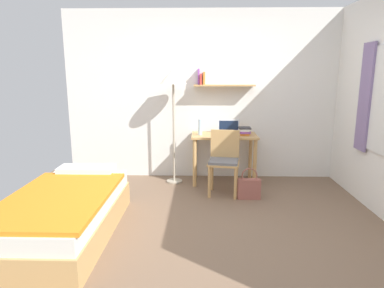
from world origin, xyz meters
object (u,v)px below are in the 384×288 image
at_px(laptop, 229,130).
at_px(standing_lamp, 173,83).
at_px(desk_chair, 224,159).
at_px(handbag, 249,188).
at_px(bed, 65,214).
at_px(water_bottle, 200,127).
at_px(book_stack, 244,131).
at_px(desk, 224,144).

bearing_deg(laptop, standing_lamp, -173.73).
relative_size(desk_chair, handbag, 2.07).
relative_size(bed, handbag, 4.38).
bearing_deg(water_bottle, laptop, 13.67).
relative_size(bed, standing_lamp, 1.08).
bearing_deg(book_stack, bed, -138.99).
bearing_deg(desk, water_bottle, -174.48).
distance_m(desk_chair, standing_lamp, 1.34).
relative_size(desk_chair, standing_lamp, 0.51).
distance_m(desk_chair, handbag, 0.52).
distance_m(desk, handbag, 0.88).
bearing_deg(bed, desk, 45.88).
relative_size(bed, book_stack, 7.84).
height_order(desk, water_bottle, water_bottle).
xyz_separation_m(standing_lamp, handbag, (1.06, -0.68, -1.36)).
distance_m(desk, book_stack, 0.37).
relative_size(water_bottle, book_stack, 1.00).
bearing_deg(handbag, book_stack, 90.15).
height_order(desk, desk_chair, desk_chair).
distance_m(standing_lamp, book_stack, 1.27).
height_order(laptop, water_bottle, water_bottle).
bearing_deg(desk_chair, book_stack, 55.44).
height_order(bed, handbag, bed).
distance_m(bed, desk, 2.53).
bearing_deg(laptop, water_bottle, -166.33).
height_order(desk, standing_lamp, standing_lamp).
bearing_deg(book_stack, desk, 175.33).
bearing_deg(standing_lamp, bed, -119.01).
relative_size(desk_chair, book_stack, 3.71).
bearing_deg(standing_lamp, desk_chair, -33.20).
height_order(desk_chair, water_bottle, water_bottle).
height_order(desk_chair, laptop, laptop).
xyz_separation_m(bed, water_bottle, (1.38, 1.76, 0.62)).
distance_m(book_stack, handbag, 0.94).
bearing_deg(desk_chair, desk, 86.60).
height_order(book_stack, handbag, book_stack).
bearing_deg(bed, standing_lamp, 60.99).
bearing_deg(desk, standing_lamp, -178.45).
xyz_separation_m(bed, standing_lamp, (0.99, 1.78, 1.27)).
height_order(laptop, handbag, laptop).
bearing_deg(book_stack, desk_chair, -124.56).
height_order(laptop, book_stack, laptop).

